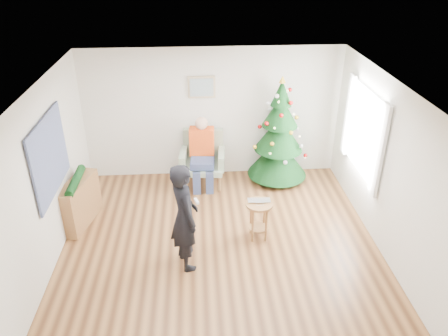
{
  "coord_description": "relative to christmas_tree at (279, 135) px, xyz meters",
  "views": [
    {
      "loc": [
        -0.31,
        -5.53,
        4.37
      ],
      "look_at": [
        0.1,
        0.6,
        1.1
      ],
      "focal_mm": 35.0,
      "sensor_mm": 36.0,
      "label": 1
    }
  ],
  "objects": [
    {
      "name": "seated_person",
      "position": [
        -1.5,
        -0.15,
        -0.25
      ],
      "size": [
        0.49,
        0.7,
        1.37
      ],
      "rotation": [
        0.0,
        0.0,
        -0.09
      ],
      "color": "navy",
      "rests_on": "armchair"
    },
    {
      "name": "wall_back",
      "position": [
        -1.27,
        0.35,
        0.34
      ],
      "size": [
        5.0,
        0.0,
        5.0
      ],
      "primitive_type": "plane",
      "rotation": [
        1.57,
        0.0,
        0.0
      ],
      "color": "silver",
      "rests_on": "floor"
    },
    {
      "name": "console",
      "position": [
        -3.6,
        -1.31,
        -0.56
      ],
      "size": [
        0.53,
        1.04,
        0.8
      ],
      "primitive_type": "cube",
      "rotation": [
        0.0,
        0.0,
        -0.24
      ],
      "color": "brown",
      "rests_on": "floor"
    },
    {
      "name": "window_panel",
      "position": [
        1.2,
        -1.15,
        0.54
      ],
      "size": [
        0.04,
        1.3,
        1.4
      ],
      "primitive_type": "cube",
      "color": "white",
      "rests_on": "wall_right"
    },
    {
      "name": "garland",
      "position": [
        -3.6,
        -1.31,
        -0.14
      ],
      "size": [
        0.14,
        0.9,
        0.14
      ],
      "primitive_type": "cylinder",
      "rotation": [
        1.57,
        0.0,
        0.0
      ],
      "color": "black",
      "rests_on": "console"
    },
    {
      "name": "wall_right",
      "position": [
        1.23,
        -2.15,
        0.34
      ],
      "size": [
        0.0,
        5.0,
        5.0
      ],
      "primitive_type": "plane",
      "rotation": [
        1.57,
        0.0,
        -1.57
      ],
      "color": "silver",
      "rests_on": "floor"
    },
    {
      "name": "ceiling",
      "position": [
        -1.27,
        -2.15,
        1.64
      ],
      "size": [
        5.0,
        5.0,
        0.0
      ],
      "primitive_type": "plane",
      "rotation": [
        3.14,
        0.0,
        0.0
      ],
      "color": "white",
      "rests_on": "wall_back"
    },
    {
      "name": "tapestry",
      "position": [
        -3.73,
        -1.85,
        0.59
      ],
      "size": [
        0.03,
        1.5,
        1.15
      ],
      "primitive_type": "cube",
      "color": "black",
      "rests_on": "wall_left"
    },
    {
      "name": "stool",
      "position": [
        -0.64,
        -1.93,
        -0.63
      ],
      "size": [
        0.44,
        0.44,
        0.66
      ],
      "rotation": [
        0.0,
        0.0,
        -0.38
      ],
      "color": "brown",
      "rests_on": "floor"
    },
    {
      "name": "curtains",
      "position": [
        1.17,
        -1.15,
        0.54
      ],
      "size": [
        0.05,
        1.75,
        1.5
      ],
      "color": "white",
      "rests_on": "wall_right"
    },
    {
      "name": "laptop",
      "position": [
        -0.64,
        -1.93,
        -0.29
      ],
      "size": [
        0.37,
        0.24,
        0.03
      ],
      "primitive_type": "imported",
      "rotation": [
        0.0,
        0.0,
        -0.03
      ],
      "color": "silver",
      "rests_on": "stool"
    },
    {
      "name": "wall_front",
      "position": [
        -1.27,
        -4.65,
        0.34
      ],
      "size": [
        5.0,
        0.0,
        5.0
      ],
      "primitive_type": "plane",
      "rotation": [
        -1.57,
        0.0,
        0.0
      ],
      "color": "silver",
      "rests_on": "floor"
    },
    {
      "name": "wall_left",
      "position": [
        -3.77,
        -2.15,
        0.34
      ],
      "size": [
        0.0,
        5.0,
        5.0
      ],
      "primitive_type": "plane",
      "rotation": [
        1.57,
        0.0,
        1.57
      ],
      "color": "silver",
      "rests_on": "floor"
    },
    {
      "name": "game_controller",
      "position": [
        -1.62,
        -2.53,
        0.16
      ],
      "size": [
        0.07,
        0.13,
        0.04
      ],
      "primitive_type": "cube",
      "rotation": [
        0.0,
        0.0,
        0.31
      ],
      "color": "white",
      "rests_on": "standing_man"
    },
    {
      "name": "floor",
      "position": [
        -1.27,
        -2.15,
        -0.96
      ],
      "size": [
        5.0,
        5.0,
        0.0
      ],
      "primitive_type": "plane",
      "color": "brown",
      "rests_on": "ground"
    },
    {
      "name": "framed_picture",
      "position": [
        -1.47,
        0.31,
        0.89
      ],
      "size": [
        0.52,
        0.05,
        0.42
      ],
      "color": "tan",
      "rests_on": "wall_back"
    },
    {
      "name": "standing_man",
      "position": [
        -1.8,
        -2.5,
        -0.12
      ],
      "size": [
        0.57,
        0.7,
        1.68
      ],
      "primitive_type": "imported",
      "rotation": [
        0.0,
        0.0,
        1.88
      ],
      "color": "black",
      "rests_on": "floor"
    },
    {
      "name": "armchair",
      "position": [
        -1.49,
        -0.08,
        -0.57
      ],
      "size": [
        0.9,
        0.83,
        1.05
      ],
      "rotation": [
        0.0,
        0.0,
        -0.09
      ],
      "color": "gray",
      "rests_on": "floor"
    },
    {
      "name": "christmas_tree",
      "position": [
        0.0,
        0.0,
        0.0
      ],
      "size": [
        1.18,
        1.18,
        2.13
      ],
      "rotation": [
        0.0,
        0.0,
        -0.02
      ],
      "color": "#3F2816",
      "rests_on": "floor"
    }
  ]
}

